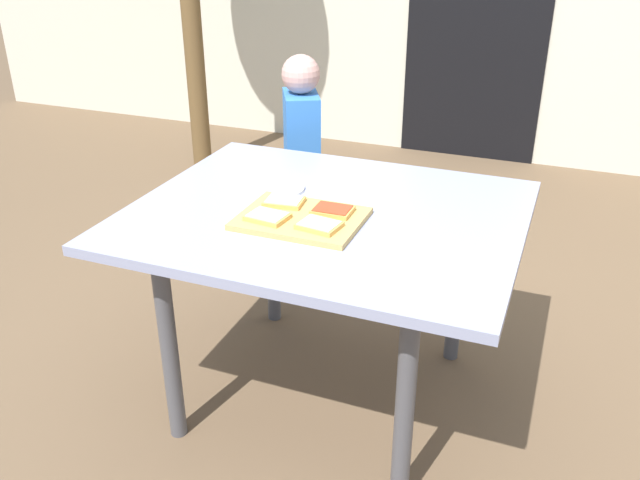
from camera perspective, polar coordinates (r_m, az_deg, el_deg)
name	(u,v)px	position (r m, az deg, el deg)	size (l,w,h in m)	color
ground_plane	(325,391)	(2.45, 0.46, -12.68)	(16.00, 16.00, 0.00)	brown
house_door	(479,4)	(4.58, 13.35, 18.89)	(0.90, 0.02, 2.00)	black
dining_table	(326,233)	(2.11, 0.52, 0.62)	(1.19, 0.99, 0.70)	#8C93B1
cutting_board	(301,219)	(2.00, -1.62, 1.82)	(0.36, 0.28, 0.02)	tan
pizza_slice_far_left	(284,201)	(2.08, -3.05, 3.30)	(0.13, 0.10, 0.02)	gold
pizza_slice_far_right	(333,210)	(2.02, 1.07, 2.54)	(0.12, 0.09, 0.02)	gold
pizza_slice_near_left	(267,217)	(1.98, -4.47, 1.99)	(0.13, 0.10, 0.02)	gold
pizza_slice_near_right	(319,225)	(1.92, -0.06, 1.27)	(0.13, 0.11, 0.02)	gold
plate_white_left	(275,188)	(2.24, -3.87, 4.42)	(0.20, 0.20, 0.01)	silver
child_left	(302,158)	(2.93, -1.55, 6.99)	(0.24, 0.28, 1.01)	#26304F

